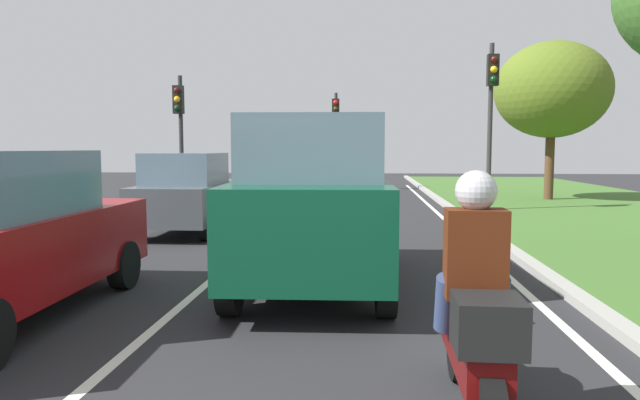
# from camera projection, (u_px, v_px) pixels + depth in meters

# --- Properties ---
(ground_plane) EXTENTS (60.00, 60.00, 0.00)m
(ground_plane) POSITION_uv_depth(u_px,v_px,m) (302.00, 229.00, 13.41)
(ground_plane) COLOR #262628
(lane_line_center) EXTENTS (0.12, 32.00, 0.01)m
(lane_line_center) POSITION_uv_depth(u_px,v_px,m) (272.00, 228.00, 13.46)
(lane_line_center) COLOR silver
(lane_line_center) RESTS_ON ground
(lane_line_right_edge) EXTENTS (0.12, 32.00, 0.01)m
(lane_line_right_edge) POSITION_uv_depth(u_px,v_px,m) (457.00, 230.00, 13.12)
(lane_line_right_edge) COLOR silver
(lane_line_right_edge) RESTS_ON ground
(curb_right) EXTENTS (0.24, 48.00, 0.12)m
(curb_right) POSITION_uv_depth(u_px,v_px,m) (479.00, 228.00, 13.07)
(curb_right) COLOR #9E9B93
(curb_right) RESTS_ON ground
(car_suv_ahead) EXTENTS (2.10, 4.56, 2.28)m
(car_suv_ahead) POSITION_uv_depth(u_px,v_px,m) (315.00, 201.00, 7.79)
(car_suv_ahead) COLOR #0C472D
(car_suv_ahead) RESTS_ON ground
(car_hatchback_far) EXTENTS (1.75, 3.71, 1.78)m
(car_hatchback_far) POSITION_uv_depth(u_px,v_px,m) (188.00, 193.00, 12.75)
(car_hatchback_far) COLOR #474C51
(car_hatchback_far) RESTS_ON ground
(motorcycle) EXTENTS (0.41, 1.90, 1.01)m
(motorcycle) POSITION_uv_depth(u_px,v_px,m) (473.00, 342.00, 3.86)
(motorcycle) COLOR #590A0A
(motorcycle) RESTS_ON ground
(rider_person) EXTENTS (0.51, 0.41, 1.16)m
(rider_person) POSITION_uv_depth(u_px,v_px,m) (475.00, 251.00, 3.86)
(rider_person) COLOR #4C1E0C
(rider_person) RESTS_ON ground
(traffic_light_near_right) EXTENTS (0.32, 0.50, 4.94)m
(traffic_light_near_right) POSITION_uv_depth(u_px,v_px,m) (491.00, 100.00, 16.61)
(traffic_light_near_right) COLOR #2D2D2D
(traffic_light_near_right) RESTS_ON ground
(traffic_light_overhead_left) EXTENTS (0.32, 0.50, 4.23)m
(traffic_light_overhead_left) POSITION_uv_depth(u_px,v_px,m) (180.00, 119.00, 18.48)
(traffic_light_overhead_left) COLOR #2D2D2D
(traffic_light_overhead_left) RESTS_ON ground
(traffic_light_far_median) EXTENTS (0.32, 0.50, 4.34)m
(traffic_light_far_median) POSITION_uv_depth(u_px,v_px,m) (336.00, 125.00, 25.32)
(traffic_light_far_median) COLOR #2D2D2D
(traffic_light_far_median) RESTS_ON ground
(tree_roadside_far) EXTENTS (3.98, 3.98, 5.63)m
(tree_roadside_far) POSITION_uv_depth(u_px,v_px,m) (552.00, 90.00, 20.10)
(tree_roadside_far) COLOR #4C331E
(tree_roadside_far) RESTS_ON ground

